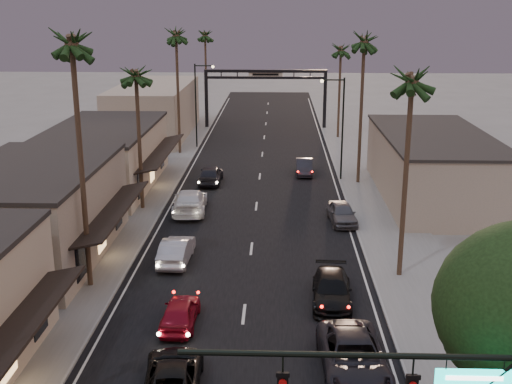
# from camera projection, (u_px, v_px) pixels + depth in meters

# --- Properties ---
(ground) EXTENTS (200.00, 200.00, 0.00)m
(ground) POSITION_uv_depth(u_px,v_px,m) (258.00, 195.00, 52.20)
(ground) COLOR slate
(ground) RESTS_ON ground
(road) EXTENTS (14.00, 120.00, 0.02)m
(road) POSITION_uv_depth(u_px,v_px,m) (259.00, 179.00, 57.00)
(road) COLOR black
(road) RESTS_ON ground
(sidewalk_left) EXTENTS (5.00, 92.00, 0.12)m
(sidewalk_left) POSITION_uv_depth(u_px,v_px,m) (167.00, 160.00, 64.02)
(sidewalk_left) COLOR slate
(sidewalk_left) RESTS_ON ground
(sidewalk_right) EXTENTS (5.00, 92.00, 0.12)m
(sidewalk_right) POSITION_uv_depth(u_px,v_px,m) (357.00, 161.00, 63.38)
(sidewalk_right) COLOR slate
(sidewalk_right) RESTS_ON ground
(storefront_mid) EXTENTS (8.00, 14.00, 5.50)m
(storefront_mid) POSITION_uv_depth(u_px,v_px,m) (34.00, 215.00, 38.44)
(storefront_mid) COLOR gray
(storefront_mid) RESTS_ON ground
(storefront_far) EXTENTS (8.00, 16.00, 5.00)m
(storefront_far) POSITION_uv_depth(u_px,v_px,m) (104.00, 158.00, 53.86)
(storefront_far) COLOR #C4B195
(storefront_far) RESTS_ON ground
(storefront_dist) EXTENTS (8.00, 20.00, 6.00)m
(storefront_dist) POSITION_uv_depth(u_px,v_px,m) (155.00, 110.00, 75.80)
(storefront_dist) COLOR gray
(storefront_dist) RESTS_ON ground
(building_right) EXTENTS (8.00, 18.00, 5.00)m
(building_right) POSITION_uv_depth(u_px,v_px,m) (433.00, 167.00, 51.03)
(building_right) COLOR gray
(building_right) RESTS_ON ground
(arch) EXTENTS (15.20, 0.40, 7.27)m
(arch) POSITION_uv_depth(u_px,v_px,m) (266.00, 84.00, 79.45)
(arch) COLOR black
(arch) RESTS_ON ground
(streetlight_right) EXTENTS (2.13, 0.30, 9.00)m
(streetlight_right) POSITION_uv_depth(u_px,v_px,m) (340.00, 120.00, 55.28)
(streetlight_right) COLOR black
(streetlight_right) RESTS_ON ground
(streetlight_left) EXTENTS (2.13, 0.30, 9.00)m
(streetlight_left) POSITION_uv_depth(u_px,v_px,m) (198.00, 99.00, 68.22)
(streetlight_left) COLOR black
(streetlight_left) RESTS_ON ground
(palm_lb) EXTENTS (3.20, 3.20, 15.20)m
(palm_lb) POSITION_uv_depth(u_px,v_px,m) (71.00, 36.00, 31.48)
(palm_lb) COLOR #38281C
(palm_lb) RESTS_ON ground
(palm_lc) EXTENTS (3.20, 3.20, 12.20)m
(palm_lc) POSITION_uv_depth(u_px,v_px,m) (136.00, 69.00, 45.73)
(palm_lc) COLOR #38281C
(palm_lc) RESTS_ON ground
(palm_ld) EXTENTS (3.20, 3.20, 14.20)m
(palm_ld) POSITION_uv_depth(u_px,v_px,m) (176.00, 31.00, 63.42)
(palm_ld) COLOR #38281C
(palm_ld) RESTS_ON ground
(palm_ra) EXTENTS (3.20, 3.20, 13.20)m
(palm_ra) POSITION_uv_depth(u_px,v_px,m) (413.00, 73.00, 33.36)
(palm_ra) COLOR #38281C
(palm_ra) RESTS_ON ground
(palm_rb) EXTENTS (3.20, 3.20, 14.20)m
(palm_rb) POSITION_uv_depth(u_px,v_px,m) (365.00, 37.00, 52.29)
(palm_rb) COLOR #38281C
(palm_rb) RESTS_ON ground
(palm_rc) EXTENTS (3.20, 3.20, 12.20)m
(palm_rc) POSITION_uv_depth(u_px,v_px,m) (341.00, 46.00, 72.02)
(palm_rc) COLOR #38281C
(palm_rc) RESTS_ON ground
(palm_far) EXTENTS (3.20, 3.20, 13.20)m
(palm_far) POSITION_uv_depth(u_px,v_px,m) (205.00, 32.00, 85.76)
(palm_far) COLOR #38281C
(palm_far) RESTS_ON ground
(oncoming_red) EXTENTS (1.67, 4.04, 1.37)m
(oncoming_red) POSITION_uv_depth(u_px,v_px,m) (180.00, 312.00, 30.76)
(oncoming_red) COLOR maroon
(oncoming_red) RESTS_ON ground
(oncoming_pickup) EXTENTS (2.65, 5.11, 1.38)m
(oncoming_pickup) POSITION_uv_depth(u_px,v_px,m) (173.00, 376.00, 25.47)
(oncoming_pickup) COLOR black
(oncoming_pickup) RESTS_ON ground
(oncoming_silver) EXTENTS (1.76, 4.64, 1.51)m
(oncoming_silver) POSITION_uv_depth(u_px,v_px,m) (176.00, 250.00, 38.40)
(oncoming_silver) COLOR #A2A1A7
(oncoming_silver) RESTS_ON ground
(oncoming_white) EXTENTS (2.71, 5.98, 1.70)m
(oncoming_white) POSITION_uv_depth(u_px,v_px,m) (190.00, 201.00, 47.72)
(oncoming_white) COLOR silver
(oncoming_white) RESTS_ON ground
(oncoming_dgrey) EXTENTS (1.95, 4.68, 1.58)m
(oncoming_dgrey) POSITION_uv_depth(u_px,v_px,m) (211.00, 174.00, 55.50)
(oncoming_dgrey) COLOR black
(oncoming_dgrey) RESTS_ON ground
(curbside_near) EXTENTS (2.92, 5.91, 1.61)m
(curbside_near) POSITION_uv_depth(u_px,v_px,m) (353.00, 357.00, 26.59)
(curbside_near) COLOR black
(curbside_near) RESTS_ON ground
(curbside_black) EXTENTS (2.25, 5.02, 1.43)m
(curbside_black) POSITION_uv_depth(u_px,v_px,m) (332.00, 290.00, 33.13)
(curbside_black) COLOR black
(curbside_black) RESTS_ON ground
(curbside_grey) EXTENTS (2.14, 4.46, 1.47)m
(curbside_grey) POSITION_uv_depth(u_px,v_px,m) (342.00, 213.00, 45.35)
(curbside_grey) COLOR #4B4B50
(curbside_grey) RESTS_ON ground
(curbside_far) EXTENTS (1.50, 4.20, 1.38)m
(curbside_far) POSITION_uv_depth(u_px,v_px,m) (304.00, 167.00, 58.51)
(curbside_far) COLOR black
(curbside_far) RESTS_ON ground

